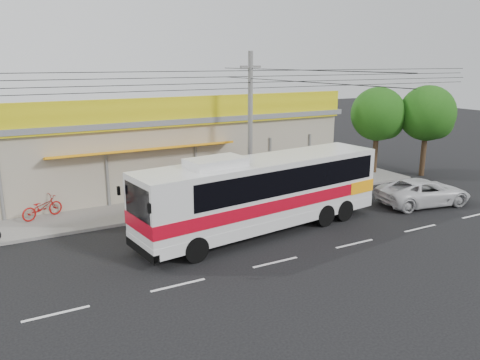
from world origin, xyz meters
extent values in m
plane|color=black|center=(0.00, 0.00, 0.00)|extent=(120.00, 120.00, 0.00)
cube|color=slate|center=(0.00, 6.00, 0.07)|extent=(30.00, 3.20, 0.15)
cube|color=#A39C83|center=(0.00, 11.60, 2.10)|extent=(22.00, 8.00, 4.20)
cube|color=slate|center=(0.00, 11.60, 4.35)|extent=(22.60, 8.60, 0.30)
cube|color=yellow|center=(0.00, 7.48, 4.90)|extent=(22.00, 0.24, 1.60)
cube|color=#AB1709|center=(-2.00, 7.45, 4.90)|extent=(9.00, 0.10, 1.20)
cube|color=#157938|center=(6.50, 7.45, 4.90)|extent=(2.40, 0.10, 1.10)
cube|color=navy|center=(9.20, 7.45, 4.90)|extent=(2.20, 0.10, 1.10)
cube|color=orange|center=(-2.00, 7.30, 3.00)|extent=(10.00, 1.20, 0.37)
cube|color=silver|center=(1.35, 0.68, 1.90)|extent=(12.25, 4.02, 2.91)
cube|color=red|center=(1.35, 0.68, 1.55)|extent=(12.30, 4.06, 0.55)
cube|color=#FF9F0D|center=(6.52, 1.34, 1.55)|extent=(1.92, 2.75, 0.60)
cube|color=black|center=(2.04, 0.77, 2.56)|extent=(10.27, 3.80, 1.10)
cube|color=black|center=(-4.54, -0.08, 2.36)|extent=(0.44, 2.21, 1.50)
cube|color=silver|center=(-1.14, 0.36, 3.54)|extent=(2.56, 1.70, 0.36)
cylinder|color=black|center=(-2.69, -0.98, 0.52)|extent=(1.07, 0.45, 1.04)
cylinder|color=black|center=(-2.98, 1.26, 0.52)|extent=(1.07, 0.45, 1.04)
cylinder|color=black|center=(5.57, 0.08, 0.52)|extent=(1.07, 0.45, 1.04)
cylinder|color=black|center=(5.28, 2.32, 0.52)|extent=(1.07, 0.45, 1.04)
imported|color=#9B0D0B|center=(-7.33, 7.01, 0.69)|extent=(2.16, 1.46, 1.08)
imported|color=silver|center=(11.10, 0.06, 0.71)|extent=(5.43, 3.21, 1.42)
cylinder|color=slate|center=(3.35, 5.40, 4.04)|extent=(0.26, 0.26, 8.08)
cube|color=slate|center=(3.35, 5.40, 7.28)|extent=(1.21, 0.12, 0.12)
cylinder|color=#2F2013|center=(16.47, 4.80, 1.54)|extent=(0.35, 0.35, 3.08)
sphere|color=#15420E|center=(16.47, 4.80, 4.23)|extent=(3.65, 3.65, 3.65)
sphere|color=#15420E|center=(17.05, 4.51, 3.65)|extent=(2.31, 2.31, 2.31)
cylinder|color=#2F2013|center=(13.86, 6.62, 1.51)|extent=(0.34, 0.34, 3.01)
sphere|color=#15420E|center=(13.86, 6.62, 4.14)|extent=(3.57, 3.57, 3.57)
sphere|color=#15420E|center=(14.43, 6.34, 3.57)|extent=(2.26, 2.26, 2.26)
camera|label=1|loc=(-9.17, -16.57, 7.55)|focal=35.00mm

